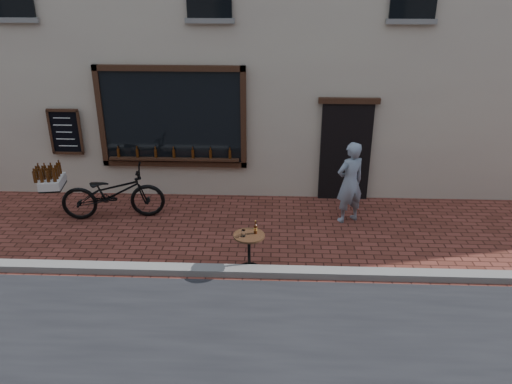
{
  "coord_description": "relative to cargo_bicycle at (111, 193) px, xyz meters",
  "views": [
    {
      "loc": [
        0.38,
        -7.03,
        4.71
      ],
      "look_at": [
        0.02,
        1.2,
        1.1
      ],
      "focal_mm": 35.0,
      "sensor_mm": 36.0,
      "label": 1
    }
  ],
  "objects": [
    {
      "name": "pedestrian",
      "position": [
        4.9,
        0.06,
        0.29
      ],
      "size": [
        0.74,
        0.65,
        1.7
      ],
      "primitive_type": "imported",
      "rotation": [
        0.0,
        0.0,
        3.63
      ],
      "color": "gray",
      "rests_on": "ground"
    },
    {
      "name": "bistro_table",
      "position": [
        2.97,
        -1.91,
        -0.07
      ],
      "size": [
        0.53,
        0.53,
        0.92
      ],
      "color": "black",
      "rests_on": "ground"
    },
    {
      "name": "kerb",
      "position": [
        3.03,
        -2.06,
        -0.5
      ],
      "size": [
        90.0,
        0.25,
        0.12
      ],
      "primitive_type": "cube",
      "color": "slate",
      "rests_on": "ground"
    },
    {
      "name": "cargo_bicycle",
      "position": [
        0.0,
        0.0,
        0.0
      ],
      "size": [
        2.53,
        1.06,
        1.18
      ],
      "rotation": [
        0.0,
        0.0,
        1.73
      ],
      "color": "black",
      "rests_on": "ground"
    },
    {
      "name": "ground",
      "position": [
        3.03,
        -2.26,
        -0.56
      ],
      "size": [
        90.0,
        90.0,
        0.0
      ],
      "primitive_type": "plane",
      "color": "#57261C",
      "rests_on": "ground"
    }
  ]
}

